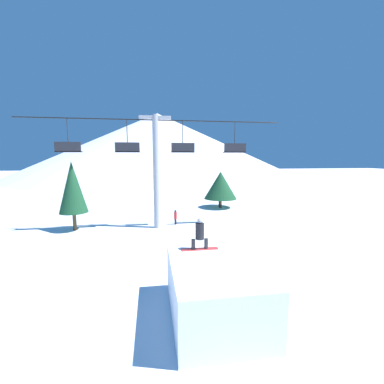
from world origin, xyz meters
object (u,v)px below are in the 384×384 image
at_px(snowboarder, 200,234).
at_px(pine_tree_near, 73,187).
at_px(distant_skier, 175,217).
at_px(snow_ramp, 215,290).

bearing_deg(snowboarder, pine_tree_near, 125.68).
distance_m(snowboarder, distant_skier, 11.38).
relative_size(snow_ramp, pine_tree_near, 0.81).
height_order(snow_ramp, snowboarder, snowboarder).
bearing_deg(snow_ramp, snowboarder, 101.02).
height_order(snow_ramp, pine_tree_near, pine_tree_near).
xyz_separation_m(snow_ramp, pine_tree_near, (-7.99, 12.17, 2.35)).
height_order(snow_ramp, distant_skier, snow_ramp).
bearing_deg(snowboarder, snow_ramp, -78.98).
bearing_deg(snow_ramp, pine_tree_near, 123.28).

